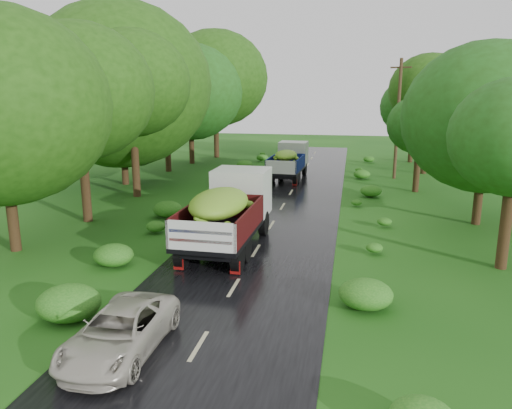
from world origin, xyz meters
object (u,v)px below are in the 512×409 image
(car, at_px, (120,331))
(utility_pole, at_px, (398,118))
(truck_near, at_px, (230,208))
(truck_far, at_px, (289,159))

(car, height_order, utility_pole, utility_pole)
(utility_pole, bearing_deg, truck_near, -93.06)
(truck_near, distance_m, car, 9.22)
(truck_near, bearing_deg, truck_far, 89.74)
(truck_far, bearing_deg, car, -89.39)
(truck_far, height_order, car, truck_far)
(truck_near, relative_size, car, 1.71)
(truck_far, bearing_deg, truck_near, -88.51)
(truck_far, xyz_separation_m, utility_pole, (7.70, 1.50, 3.01))
(truck_far, relative_size, car, 1.47)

